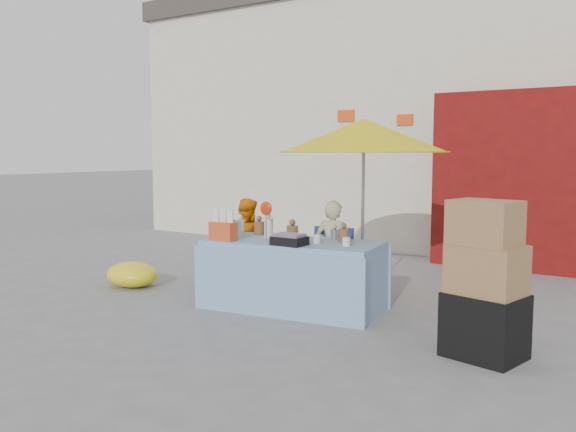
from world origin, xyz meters
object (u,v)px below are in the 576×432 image
Objects in this scene: chair_right at (327,281)px; vendor_beige at (333,251)px; umbrella at (364,136)px; market_table at (292,274)px; chair_left at (240,269)px; box_stack at (485,286)px; vendor_orange at (246,243)px.

vendor_beige reaches higher than chair_right.
market_table is at bearing -125.23° from umbrella.
chair_left is 3.41m from box_stack.
box_stack is (2.02, -1.03, 0.03)m from vendor_beige.
market_table is at bearing -29.04° from chair_left.
vendor_beige is 1.35m from umbrella.
chair_right is 2.24m from box_stack.
market_table is 1.56× the size of box_stack.
umbrella reaches higher than vendor_orange.
umbrella is (1.55, 0.15, 1.32)m from vendor_orange.
market_table is 1.81× the size of vendor_orange.
market_table is at bearing 167.89° from box_stack.
box_stack reaches higher than vendor_beige.
vendor_beige is 2.27m from box_stack.
box_stack is (2.22, -0.48, 0.22)m from market_table.
vendor_beige is at bearing -1.04° from chair_left.
vendor_orange is 1.25m from vendor_beige.
vendor_orange is (-1.05, 0.56, 0.18)m from market_table.
market_table is 0.62m from vendor_beige.
umbrella reaches higher than market_table.
vendor_orange is (-1.25, 0.13, 0.31)m from chair_right.
chair_left is 2.27m from umbrella.
market_table is 1.14m from chair_left.
box_stack is (1.72, -1.18, -1.28)m from umbrella.
chair_right is (1.25, 0.00, 0.00)m from chair_left.
vendor_orange is (0.00, 0.13, 0.31)m from chair_left.
umbrella is at bearing 145.45° from box_stack.
market_table reaches higher than vendor_orange.
market_table is 2.43× the size of chair_left.
chair_left is 1.30m from vendor_beige.
vendor_orange is at bearing -174.47° from umbrella.
box_stack is (2.02, -0.90, 0.36)m from chair_right.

